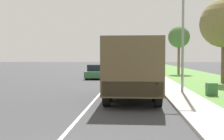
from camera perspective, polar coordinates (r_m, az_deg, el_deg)
The scene contains 11 objects.
ground_plane at distance 44.53m, azimuth 1.63°, elevation -0.17°, with size 180.00×180.00×0.00m, color #38383A.
lane_centre_stripe at distance 44.53m, azimuth 1.63°, elevation -0.17°, with size 0.12×120.00×0.00m.
sidewalk_right at distance 44.57m, azimuth 7.42°, elevation -0.11°, with size 1.80×120.00×0.12m.
grass_strip_right at distance 45.05m, azimuth 13.01°, elevation -0.19°, with size 7.00×120.00×0.02m.
military_truck at distance 14.08m, azimuth 4.11°, elevation 0.69°, with size 2.49×6.82×2.95m.
car_nearest_ahead at distance 28.12m, azimuth -3.25°, elevation -0.46°, with size 1.79×4.03×1.39m.
car_second_ahead at distance 39.53m, azimuth -1.03°, elevation 0.54°, with size 1.78×4.31×1.62m.
lamp_post at distance 16.82m, azimuth 13.64°, elevation 12.38°, with size 1.69×0.24×8.36m.
tree_mid_right at distance 24.55m, azimuth 21.85°, elevation 8.73°, with size 3.88×3.88×6.78m.
tree_far_right at distance 36.35m, azimuth 13.44°, elevation 6.46°, with size 2.70×2.70×6.02m.
utility_box at distance 16.30m, azimuth 19.57°, elevation -3.71°, with size 0.55×0.45×0.70m.
Camera 1 is at (1.82, -4.44, 2.10)m, focal length 45.00 mm.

